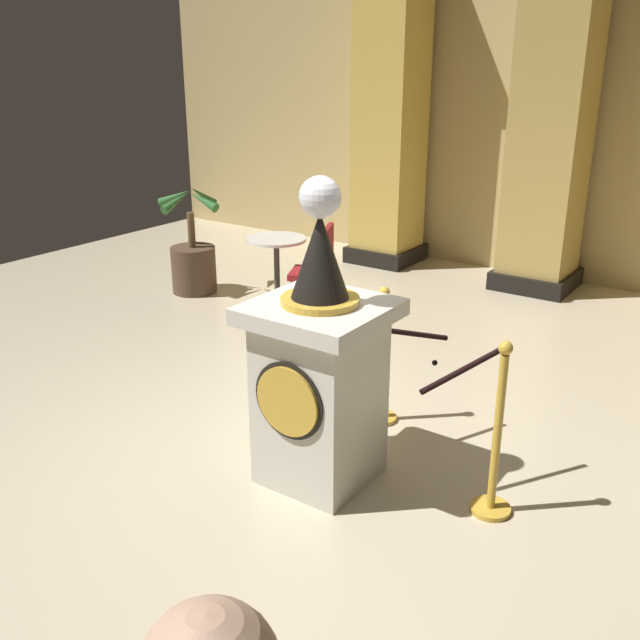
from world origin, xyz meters
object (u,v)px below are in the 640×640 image
at_px(pedestal_clock, 320,371).
at_px(cafe_table, 277,262).
at_px(stanchion_far, 382,375).
at_px(stanchion_near, 495,454).
at_px(cafe_chair_red, 318,265).
at_px(potted_palm_left, 193,261).

relative_size(pedestal_clock, cafe_table, 2.58).
xyz_separation_m(pedestal_clock, cafe_table, (-2.28, 2.46, -0.26)).
xyz_separation_m(stanchion_far, cafe_table, (-2.21, 1.60, 0.12)).
bearing_deg(stanchion_far, stanchion_near, -28.65).
height_order(stanchion_far, cafe_chair_red, stanchion_far).
distance_m(pedestal_clock, cafe_table, 3.36).
relative_size(stanchion_far, cafe_table, 1.39).
height_order(cafe_table, cafe_chair_red, cafe_chair_red).
distance_m(stanchion_near, potted_palm_left, 4.82).
height_order(stanchion_near, cafe_chair_red, stanchion_near).
xyz_separation_m(stanchion_near, stanchion_far, (-1.10, 0.60, -0.02)).
xyz_separation_m(stanchion_far, potted_palm_left, (-3.27, 1.43, -0.00)).
height_order(stanchion_far, cafe_table, stanchion_far).
height_order(potted_palm_left, cafe_chair_red, potted_palm_left).
xyz_separation_m(stanchion_near, cafe_table, (-3.31, 2.20, 0.09)).
distance_m(pedestal_clock, cafe_chair_red, 2.88).
xyz_separation_m(pedestal_clock, stanchion_far, (-0.06, 0.87, -0.37)).
bearing_deg(cafe_table, potted_palm_left, -170.99).
height_order(stanchion_near, potted_palm_left, potted_palm_left).
distance_m(stanchion_near, stanchion_far, 1.25).
distance_m(stanchion_far, cafe_table, 2.73).
height_order(pedestal_clock, cafe_table, pedestal_clock).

